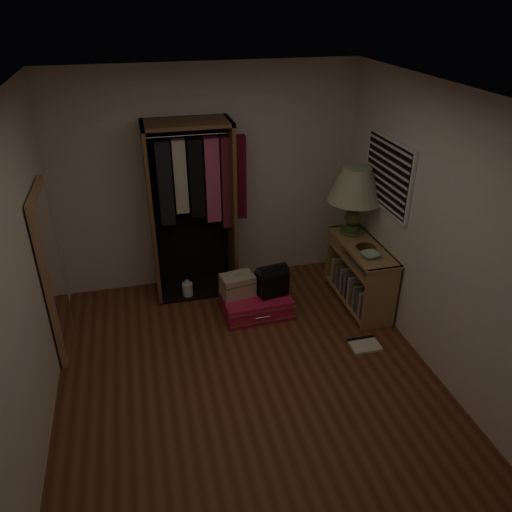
% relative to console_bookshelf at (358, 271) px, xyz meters
% --- Properties ---
extents(ground, '(4.00, 4.00, 0.00)m').
position_rel_console_bookshelf_xyz_m(ground, '(-1.54, -1.04, -0.39)').
color(ground, '#5D2F1A').
rests_on(ground, ground).
extents(room_walls, '(3.52, 4.02, 2.60)m').
position_rel_console_bookshelf_xyz_m(room_walls, '(-1.46, -0.99, 1.11)').
color(room_walls, silver).
rests_on(room_walls, ground).
extents(console_bookshelf, '(0.42, 1.12, 0.75)m').
position_rel_console_bookshelf_xyz_m(console_bookshelf, '(0.00, 0.00, 0.00)').
color(console_bookshelf, '#9A794A').
rests_on(console_bookshelf, ground).
extents(open_wardrobe, '(1.09, 0.50, 2.05)m').
position_rel_console_bookshelf_xyz_m(open_wardrobe, '(-1.74, 0.73, 0.82)').
color(open_wardrobe, brown).
rests_on(open_wardrobe, ground).
extents(floor_mirror, '(0.06, 0.80, 1.70)m').
position_rel_console_bookshelf_xyz_m(floor_mirror, '(-3.24, -0.04, 0.46)').
color(floor_mirror, tan).
rests_on(floor_mirror, ground).
extents(pink_suitcase, '(0.78, 0.58, 0.23)m').
position_rel_console_bookshelf_xyz_m(pink_suitcase, '(-1.21, 0.03, -0.28)').
color(pink_suitcase, '#CF1941').
rests_on(pink_suitcase, ground).
extents(train_case, '(0.40, 0.30, 0.26)m').
position_rel_console_bookshelf_xyz_m(train_case, '(-1.40, 0.11, -0.04)').
color(train_case, '#B7A98B').
rests_on(train_case, pink_suitcase).
extents(black_bag, '(0.36, 0.26, 0.36)m').
position_rel_console_bookshelf_xyz_m(black_bag, '(-1.02, 0.03, 0.02)').
color(black_bag, black).
rests_on(black_bag, pink_suitcase).
extents(table_lamp, '(0.82, 0.82, 0.79)m').
position_rel_console_bookshelf_xyz_m(table_lamp, '(0.00, 0.29, 0.93)').
color(table_lamp, '#405429').
rests_on(table_lamp, console_bookshelf).
extents(brass_tray, '(0.29, 0.29, 0.01)m').
position_rel_console_bookshelf_xyz_m(brass_tray, '(0.00, -0.11, 0.36)').
color(brass_tray, '#A1813E').
rests_on(brass_tray, console_bookshelf).
extents(ceramic_bowl, '(0.21, 0.21, 0.05)m').
position_rel_console_bookshelf_xyz_m(ceramic_bowl, '(-0.05, -0.31, 0.38)').
color(ceramic_bowl, '#ABCDAB').
rests_on(ceramic_bowl, console_bookshelf).
extents(white_jug, '(0.14, 0.14, 0.22)m').
position_rel_console_bookshelf_xyz_m(white_jug, '(-1.91, 0.56, -0.30)').
color(white_jug, white).
rests_on(white_jug, ground).
extents(floor_book, '(0.30, 0.24, 0.03)m').
position_rel_console_bookshelf_xyz_m(floor_book, '(-0.26, -0.81, -0.38)').
color(floor_book, '#F5E8CE').
rests_on(floor_book, ground).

